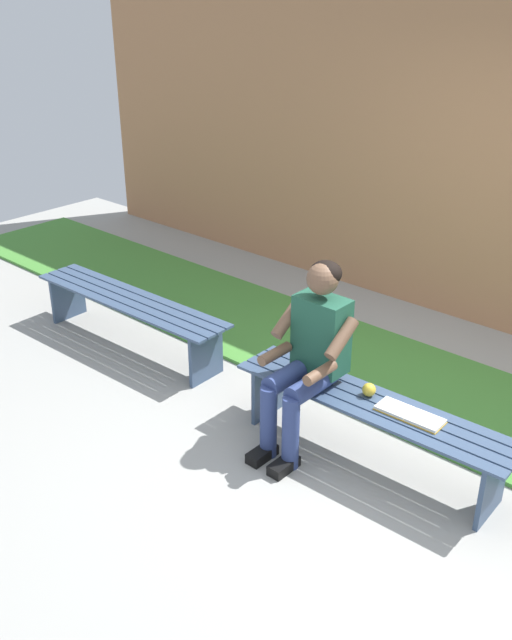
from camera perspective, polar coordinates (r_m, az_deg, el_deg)
The scene contains 8 objects.
ground_plane at distance 4.71m, azimuth -10.30°, elevation -11.00°, with size 10.00×7.00×0.04m, color #9E9E99.
grass_strip at distance 5.89m, azimuth 4.75°, elevation -2.16°, with size 9.00×1.27×0.03m, color #478C38.
brick_wall at distance 6.28m, azimuth 18.51°, elevation 12.08°, with size 9.50×0.24×2.82m, color #B27A51.
bench_near at distance 4.47m, azimuth 9.22°, elevation -7.61°, with size 1.87×0.44×0.43m.
bench_far at distance 5.86m, azimuth -10.16°, elevation 0.88°, with size 1.96×0.44×0.43m.
person_seated at distance 4.42m, azimuth 4.33°, elevation -2.54°, with size 0.50×0.69×1.24m.
apple at distance 4.45m, azimuth 9.12°, elevation -5.58°, with size 0.09×0.09×0.09m, color gold.
book_open at distance 4.32m, azimuth 12.32°, elevation -7.49°, with size 0.42×0.17×0.02m.
Camera 1 is at (-1.91, 3.21, 2.78)m, focal length 39.59 mm.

